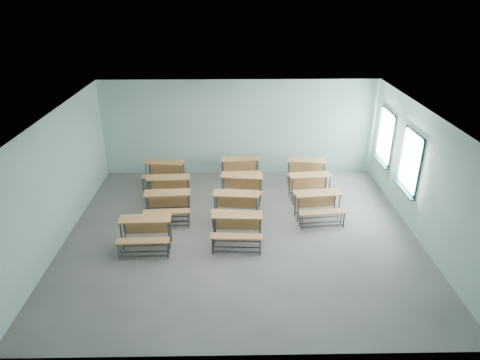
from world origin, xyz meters
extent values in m
cube|color=slate|center=(0.00, 0.00, -0.01)|extent=(9.00, 8.00, 0.02)
cube|color=white|center=(0.00, 0.00, 3.21)|extent=(9.00, 8.00, 0.02)
cube|color=#9DC5BC|center=(0.00, 4.01, 1.60)|extent=(9.00, 0.02, 3.20)
cube|color=#9DC5BC|center=(0.00, -4.01, 1.60)|extent=(9.00, 0.02, 3.20)
cube|color=#9DC5BC|center=(-4.51, 0.00, 1.60)|extent=(0.02, 8.00, 3.20)
cube|color=#9DC5BC|center=(4.51, 0.00, 1.60)|extent=(0.02, 8.00, 3.20)
cube|color=#163F3D|center=(4.47, 2.80, 0.93)|extent=(0.06, 1.20, 0.06)
cube|color=#163F3D|center=(4.47, 2.80, 2.47)|extent=(0.06, 1.20, 0.06)
cube|color=#163F3D|center=(4.47, 2.23, 1.70)|extent=(0.06, 0.06, 1.60)
cube|color=#163F3D|center=(4.47, 3.37, 1.70)|extent=(0.06, 0.06, 1.60)
cube|color=#163F3D|center=(4.47, 2.80, 1.70)|extent=(0.04, 0.04, 1.48)
cube|color=#163F3D|center=(4.47, 2.80, 1.70)|extent=(0.04, 1.08, 0.04)
cube|color=#163F3D|center=(4.43, 2.80, 0.87)|extent=(0.14, 1.28, 0.04)
cube|color=white|center=(4.50, 2.80, 1.70)|extent=(0.01, 1.08, 1.48)
cube|color=#163F3D|center=(4.47, 0.80, 0.93)|extent=(0.06, 1.20, 0.06)
cube|color=#163F3D|center=(4.47, 0.80, 2.47)|extent=(0.06, 1.20, 0.06)
cube|color=#163F3D|center=(4.47, 0.23, 1.70)|extent=(0.06, 0.06, 1.60)
cube|color=#163F3D|center=(4.47, 1.37, 1.70)|extent=(0.06, 0.06, 1.60)
cube|color=#163F3D|center=(4.47, 0.80, 1.70)|extent=(0.04, 0.04, 1.48)
cube|color=#163F3D|center=(4.47, 0.80, 1.70)|extent=(0.04, 1.08, 0.04)
cube|color=#163F3D|center=(4.43, 0.80, 0.87)|extent=(0.14, 1.28, 0.04)
cube|color=white|center=(4.50, 0.80, 1.70)|extent=(0.01, 1.08, 1.48)
cube|color=#B77942|center=(-2.36, -0.48, 0.76)|extent=(1.26, 0.45, 0.04)
cube|color=#B77942|center=(-2.36, -0.29, 0.44)|extent=(1.18, 0.06, 0.43)
cylinder|color=#3F4245|center=(-2.92, -0.67, 0.37)|extent=(0.04, 0.04, 0.74)
cylinder|color=#3F4245|center=(-1.78, -0.63, 0.37)|extent=(0.04, 0.04, 0.74)
cylinder|color=#3F4245|center=(-2.93, -0.34, 0.37)|extent=(0.04, 0.04, 0.74)
cylinder|color=#3F4245|center=(-1.79, -0.30, 0.37)|extent=(0.04, 0.04, 0.74)
cube|color=#3F4245|center=(-2.35, -0.65, 0.10)|extent=(1.14, 0.06, 0.03)
cube|color=#3F4245|center=(-2.36, -0.32, 0.10)|extent=(1.14, 0.06, 0.03)
cube|color=#B77942|center=(-2.34, -0.98, 0.45)|extent=(1.25, 0.30, 0.04)
cylinder|color=#3F4245|center=(-2.91, -1.10, 0.22)|extent=(0.04, 0.04, 0.43)
cylinder|color=#3F4245|center=(-1.77, -1.07, 0.22)|extent=(0.04, 0.04, 0.43)
cylinder|color=#3F4245|center=(-2.92, -0.90, 0.22)|extent=(0.04, 0.04, 0.43)
cylinder|color=#3F4245|center=(-1.78, -0.87, 0.22)|extent=(0.04, 0.04, 0.43)
cube|color=#3F4245|center=(-2.34, -1.08, 0.08)|extent=(1.14, 0.06, 0.03)
cube|color=#3F4245|center=(-2.35, -0.88, 0.08)|extent=(1.14, 0.06, 0.03)
cube|color=#B77942|center=(-0.11, -0.33, 0.76)|extent=(1.27, 0.48, 0.04)
cube|color=#B77942|center=(-0.10, -0.14, 0.44)|extent=(1.18, 0.09, 0.43)
cylinder|color=#3F4245|center=(-0.69, -0.46, 0.37)|extent=(0.04, 0.04, 0.74)
cylinder|color=#3F4245|center=(0.45, -0.53, 0.37)|extent=(0.04, 0.04, 0.74)
cylinder|color=#3F4245|center=(-0.67, -0.13, 0.37)|extent=(0.04, 0.04, 0.74)
cylinder|color=#3F4245|center=(0.47, -0.19, 0.37)|extent=(0.04, 0.04, 0.74)
cube|color=#3F4245|center=(-0.12, -0.49, 0.10)|extent=(1.14, 0.09, 0.03)
cube|color=#3F4245|center=(-0.10, -0.16, 0.10)|extent=(1.14, 0.09, 0.03)
cube|color=#B77942|center=(-0.14, -0.83, 0.45)|extent=(1.26, 0.33, 0.04)
cylinder|color=#3F4245|center=(-0.71, -0.89, 0.22)|extent=(0.04, 0.04, 0.43)
cylinder|color=#3F4245|center=(0.43, -0.96, 0.22)|extent=(0.04, 0.04, 0.43)
cylinder|color=#3F4245|center=(-0.70, -0.70, 0.22)|extent=(0.04, 0.04, 0.43)
cylinder|color=#3F4245|center=(0.44, -0.76, 0.22)|extent=(0.04, 0.04, 0.43)
cube|color=#3F4245|center=(-0.14, -0.92, 0.08)|extent=(1.14, 0.09, 0.03)
cube|color=#3F4245|center=(-0.13, -0.73, 0.08)|extent=(1.14, 0.09, 0.03)
cube|color=#B77942|center=(-2.01, 0.92, 0.76)|extent=(1.27, 0.48, 0.04)
cube|color=#B77942|center=(-2.02, 1.11, 0.44)|extent=(1.18, 0.09, 0.43)
cylinder|color=#3F4245|center=(-2.57, 0.72, 0.37)|extent=(0.04, 0.04, 0.74)
cylinder|color=#3F4245|center=(-1.43, 0.78, 0.37)|extent=(0.04, 0.04, 0.74)
cylinder|color=#3F4245|center=(-2.59, 1.05, 0.37)|extent=(0.04, 0.04, 0.74)
cylinder|color=#3F4245|center=(-1.45, 1.12, 0.37)|extent=(0.04, 0.04, 0.74)
cube|color=#3F4245|center=(-2.00, 0.75, 0.10)|extent=(1.14, 0.10, 0.03)
cube|color=#3F4245|center=(-2.02, 1.08, 0.10)|extent=(1.14, 0.10, 0.03)
cube|color=#B77942|center=(-1.98, 0.42, 0.45)|extent=(1.26, 0.33, 0.04)
cylinder|color=#3F4245|center=(-2.55, 0.29, 0.22)|extent=(0.04, 0.04, 0.43)
cylinder|color=#3F4245|center=(-1.41, 0.35, 0.22)|extent=(0.04, 0.04, 0.43)
cylinder|color=#3F4245|center=(-2.56, 0.49, 0.22)|extent=(0.04, 0.04, 0.43)
cylinder|color=#3F4245|center=(-1.42, 0.55, 0.22)|extent=(0.04, 0.04, 0.43)
cube|color=#3F4245|center=(-1.98, 0.32, 0.08)|extent=(1.14, 0.10, 0.03)
cube|color=#3F4245|center=(-1.99, 0.52, 0.08)|extent=(1.14, 0.10, 0.03)
cube|color=#B77942|center=(-0.13, 0.84, 0.76)|extent=(1.28, 0.54, 0.04)
cube|color=#B77942|center=(-0.11, 1.03, 0.44)|extent=(1.18, 0.14, 0.43)
cylinder|color=#3F4245|center=(-0.72, 0.74, 0.37)|extent=(0.04, 0.04, 0.74)
cylinder|color=#3F4245|center=(0.42, 0.62, 0.37)|extent=(0.04, 0.04, 0.74)
cylinder|color=#3F4245|center=(-0.68, 1.07, 0.37)|extent=(0.04, 0.04, 0.74)
cylinder|color=#3F4245|center=(0.45, 0.95, 0.37)|extent=(0.04, 0.04, 0.74)
cube|color=#3F4245|center=(-0.15, 0.68, 0.10)|extent=(1.14, 0.15, 0.03)
cube|color=#3F4245|center=(-0.11, 1.01, 0.10)|extent=(1.14, 0.15, 0.03)
cube|color=#B77942|center=(-0.18, 0.35, 0.45)|extent=(1.27, 0.39, 0.04)
cylinder|color=#3F4245|center=(-0.76, 0.31, 0.22)|extent=(0.04, 0.04, 0.43)
cylinder|color=#3F4245|center=(0.38, 0.19, 0.22)|extent=(0.04, 0.04, 0.43)
cylinder|color=#3F4245|center=(-0.74, 0.51, 0.22)|extent=(0.04, 0.04, 0.43)
cylinder|color=#3F4245|center=(0.40, 0.39, 0.22)|extent=(0.04, 0.04, 0.43)
cube|color=#3F4245|center=(-0.19, 0.25, 0.08)|extent=(1.14, 0.15, 0.03)
cube|color=#3F4245|center=(-0.17, 0.45, 0.08)|extent=(1.14, 0.15, 0.03)
cube|color=#B77942|center=(2.10, 0.82, 0.76)|extent=(1.29, 0.55, 0.04)
cube|color=#B77942|center=(2.08, 1.01, 0.44)|extent=(1.18, 0.15, 0.43)
cylinder|color=#3F4245|center=(1.55, 0.59, 0.37)|extent=(0.04, 0.04, 0.74)
cylinder|color=#3F4245|center=(2.68, 0.72, 0.37)|extent=(0.04, 0.04, 0.74)
cylinder|color=#3F4245|center=(1.51, 0.92, 0.37)|extent=(0.04, 0.04, 0.74)
cylinder|color=#3F4245|center=(2.65, 1.05, 0.37)|extent=(0.04, 0.04, 0.74)
cube|color=#3F4245|center=(2.12, 0.66, 0.10)|extent=(1.14, 0.16, 0.03)
cube|color=#3F4245|center=(2.08, 0.99, 0.10)|extent=(1.14, 0.16, 0.03)
cube|color=#B77942|center=(2.15, 0.32, 0.45)|extent=(1.27, 0.40, 0.04)
cylinder|color=#3F4245|center=(1.60, 0.16, 0.22)|extent=(0.04, 0.04, 0.43)
cylinder|color=#3F4245|center=(2.73, 0.29, 0.22)|extent=(0.04, 0.04, 0.43)
cylinder|color=#3F4245|center=(1.58, 0.36, 0.22)|extent=(0.04, 0.04, 0.43)
cylinder|color=#3F4245|center=(2.71, 0.49, 0.22)|extent=(0.04, 0.04, 0.43)
cube|color=#3F4245|center=(2.17, 0.23, 0.08)|extent=(1.14, 0.16, 0.03)
cube|color=#3F4245|center=(2.14, 0.42, 0.08)|extent=(1.14, 0.16, 0.03)
cube|color=#B77942|center=(-2.11, 1.94, 0.76)|extent=(1.27, 0.48, 0.04)
cube|color=#B77942|center=(-2.12, 2.13, 0.44)|extent=(1.18, 0.08, 0.43)
cylinder|color=#3F4245|center=(-2.67, 1.74, 0.37)|extent=(0.04, 0.04, 0.74)
cylinder|color=#3F4245|center=(-1.53, 1.80, 0.37)|extent=(0.04, 0.04, 0.74)
cylinder|color=#3F4245|center=(-2.69, 2.07, 0.37)|extent=(0.04, 0.04, 0.74)
cylinder|color=#3F4245|center=(-1.55, 2.13, 0.37)|extent=(0.04, 0.04, 0.74)
cube|color=#3F4245|center=(-2.10, 1.77, 0.10)|extent=(1.14, 0.09, 0.03)
cube|color=#3F4245|center=(-2.12, 2.10, 0.10)|extent=(1.14, 0.09, 0.03)
cube|color=#B77942|center=(-2.09, 1.44, 0.45)|extent=(1.26, 0.32, 0.04)
cylinder|color=#3F4245|center=(-2.65, 1.31, 0.22)|extent=(0.04, 0.04, 0.43)
cylinder|color=#3F4245|center=(-1.51, 1.37, 0.22)|extent=(0.04, 0.04, 0.43)
cylinder|color=#3F4245|center=(-2.66, 1.51, 0.22)|extent=(0.04, 0.04, 0.43)
cylinder|color=#3F4245|center=(-1.52, 1.57, 0.22)|extent=(0.04, 0.04, 0.43)
cube|color=#3F4245|center=(-2.08, 1.34, 0.08)|extent=(1.14, 0.09, 0.03)
cube|color=#3F4245|center=(-2.09, 1.54, 0.08)|extent=(1.14, 0.09, 0.03)
cube|color=#B77942|center=(0.05, 2.04, 0.76)|extent=(1.29, 0.58, 0.04)
cube|color=#B77942|center=(0.07, 2.23, 0.44)|extent=(1.18, 0.18, 0.43)
cylinder|color=#3F4245|center=(-0.54, 1.95, 0.37)|extent=(0.04, 0.04, 0.74)
cylinder|color=#3F4245|center=(0.59, 1.79, 0.37)|extent=(0.04, 0.04, 0.74)
cylinder|color=#3F4245|center=(-0.50, 2.28, 0.37)|extent=(0.04, 0.04, 0.74)
cylinder|color=#3F4245|center=(0.63, 2.12, 0.37)|extent=(0.04, 0.04, 0.74)
cube|color=#3F4245|center=(0.02, 1.87, 0.10)|extent=(1.14, 0.18, 0.03)
cube|color=#3F4245|center=(0.07, 2.20, 0.10)|extent=(1.14, 0.18, 0.03)
cube|color=#B77942|center=(-0.02, 1.54, 0.45)|extent=(1.27, 0.42, 0.04)
cylinder|color=#3F4245|center=(-0.60, 1.52, 0.22)|extent=(0.04, 0.04, 0.43)
cylinder|color=#3F4245|center=(0.53, 1.37, 0.22)|extent=(0.04, 0.04, 0.43)
cylinder|color=#3F4245|center=(-0.57, 1.72, 0.22)|extent=(0.04, 0.04, 0.43)
cylinder|color=#3F4245|center=(0.56, 1.56, 0.22)|extent=(0.04, 0.04, 0.43)
cube|color=#3F4245|center=(-0.03, 1.44, 0.08)|extent=(1.14, 0.18, 0.03)
cube|color=#3F4245|center=(-0.01, 1.64, 0.08)|extent=(1.14, 0.18, 0.03)
cube|color=#B77942|center=(2.09, 2.04, 0.76)|extent=(1.28, 0.55, 0.04)
cube|color=#B77942|center=(2.07, 2.23, 0.44)|extent=(1.18, 0.15, 0.43)
cylinder|color=#3F4245|center=(1.54, 1.81, 0.37)|extent=(0.04, 0.04, 0.74)
cylinder|color=#3F4245|center=(2.67, 1.93, 0.37)|extent=(0.04, 0.04, 0.74)
cylinder|color=#3F4245|center=(1.50, 2.14, 0.37)|extent=(0.04, 0.04, 0.74)
cylinder|color=#3F4245|center=(2.64, 2.26, 0.37)|extent=(0.04, 0.04, 0.74)
cube|color=#3F4245|center=(2.11, 1.87, 0.10)|extent=(1.14, 0.15, 0.03)
cube|color=#3F4245|center=(2.07, 2.20, 0.10)|extent=(1.14, 0.15, 0.03)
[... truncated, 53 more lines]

